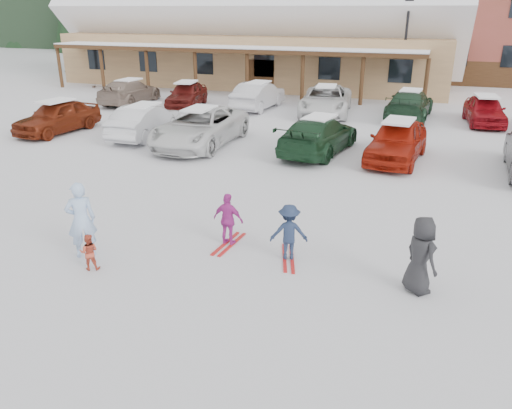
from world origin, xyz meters
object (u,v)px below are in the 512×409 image
(day_lodge, at_px, (257,29))
(parked_car_9, at_px, (258,96))
(parked_car_4, at_px, (397,141))
(parked_car_8, at_px, (187,94))
(adult_skier, at_px, (81,220))
(bystander_dark, at_px, (421,255))
(child_navy, at_px, (289,232))
(parked_car_7, at_px, (130,92))
(parked_car_10, at_px, (326,100))
(parked_car_11, at_px, (410,104))
(parked_car_0, at_px, (57,117))
(parked_car_2, at_px, (200,127))
(parked_car_1, at_px, (145,121))
(toddler_red, at_px, (89,252))
(parked_car_12, at_px, (485,110))
(child_magenta, at_px, (228,220))
(parked_car_3, at_px, (319,135))
(lamp_post, at_px, (405,44))

(day_lodge, height_order, parked_car_9, day_lodge)
(parked_car_4, bearing_deg, parked_car_8, 155.69)
(adult_skier, height_order, parked_car_8, adult_skier)
(bystander_dark, distance_m, parked_car_9, 20.06)
(parked_car_8, bearing_deg, bystander_dark, -60.51)
(child_navy, xyz_separation_m, parked_car_7, (-14.52, 16.26, 0.04))
(parked_car_9, height_order, parked_car_10, parked_car_10)
(parked_car_7, relative_size, parked_car_11, 0.97)
(parked_car_0, relative_size, parked_car_2, 0.77)
(child_navy, relative_size, parked_car_1, 0.30)
(day_lodge, bearing_deg, parked_car_9, -70.60)
(parked_car_7, bearing_deg, child_navy, 131.18)
(child_navy, relative_size, bystander_dark, 0.82)
(toddler_red, height_order, parked_car_12, parked_car_12)
(parked_car_0, height_order, parked_car_12, parked_car_0)
(parked_car_0, height_order, parked_car_11, parked_car_0)
(parked_car_1, xyz_separation_m, parked_car_11, (10.87, 8.11, 0.01))
(child_magenta, distance_m, parked_car_1, 11.73)
(parked_car_2, relative_size, parked_car_8, 1.34)
(parked_car_10, bearing_deg, parked_car_4, -67.20)
(adult_skier, xyz_separation_m, parked_car_2, (-1.75, 10.06, -0.12))
(parked_car_7, bearing_deg, parked_car_12, -178.44)
(child_magenta, bearing_deg, parked_car_0, -30.02)
(parked_car_1, xyz_separation_m, parked_car_4, (10.88, -0.07, 0.04))
(parked_car_0, bearing_deg, parked_car_2, 6.67)
(parked_car_9, bearing_deg, parked_car_3, 127.67)
(child_magenta, height_order, parked_car_1, parked_car_1)
(parked_car_0, relative_size, parked_car_4, 0.97)
(lamp_post, height_order, parked_car_4, lamp_post)
(day_lodge, distance_m, toddler_red, 30.32)
(child_magenta, bearing_deg, day_lodge, -67.22)
(parked_car_7, bearing_deg, day_lodge, -111.14)
(parked_car_7, xyz_separation_m, parked_car_8, (3.69, 0.26, -0.00))
(bystander_dark, xyz_separation_m, parked_car_2, (-9.14, 9.17, -0.04))
(child_navy, relative_size, parked_car_11, 0.26)
(parked_car_8, height_order, parked_car_10, parked_car_10)
(lamp_post, bearing_deg, child_magenta, -95.91)
(parked_car_1, xyz_separation_m, parked_car_9, (2.57, 8.04, 0.03))
(parked_car_9, bearing_deg, child_magenta, 110.91)
(child_magenta, height_order, parked_car_8, parked_car_8)
(parked_car_8, bearing_deg, toddler_red, -79.01)
(bystander_dark, height_order, parked_car_7, bystander_dark)
(bystander_dark, xyz_separation_m, parked_car_0, (-16.34, 9.10, -0.08))
(lamp_post, height_order, parked_car_1, lamp_post)
(adult_skier, xyz_separation_m, parked_car_10, (1.85, 18.26, -0.14))
(parked_car_1, bearing_deg, day_lodge, -89.10)
(lamp_post, bearing_deg, parked_car_7, -155.92)
(parked_car_12, bearing_deg, parked_car_7, 176.45)
(parked_car_0, height_order, parked_car_3, parked_car_0)
(bystander_dark, relative_size, parked_car_1, 0.37)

